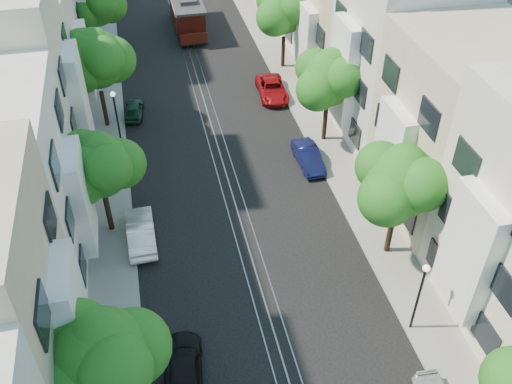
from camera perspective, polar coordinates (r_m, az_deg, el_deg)
ground at (r=44.72m, az=-5.41°, el=9.71°), size 200.00×200.00×0.00m
sidewalk_east at (r=45.98m, az=3.71°, el=10.78°), size 2.50×80.00×0.12m
sidewalk_west at (r=44.56m, az=-14.76°, el=8.50°), size 2.50×80.00×0.12m
rail_left at (r=44.66m, az=-6.11°, el=9.64°), size 0.06×80.00×0.02m
rail_slot at (r=44.71m, az=-5.41°, el=9.72°), size 0.06×80.00×0.02m
rail_right at (r=44.77m, az=-4.70°, el=9.81°), size 0.06×80.00×0.02m
lane_line at (r=44.72m, az=-5.41°, el=9.71°), size 0.08×80.00×0.01m
townhouses_east at (r=45.14m, az=9.93°, el=16.93°), size 7.75×72.00×12.00m
townhouses_west at (r=42.79m, az=-22.16°, el=13.20°), size 7.75×72.00×11.76m
tree_e_b at (r=28.65m, az=14.35°, el=0.88°), size 4.93×4.08×6.68m
tree_e_c at (r=37.14m, az=7.39°, el=11.09°), size 4.84×3.99×6.52m
tree_e_d at (r=46.53m, az=2.95°, el=17.71°), size 5.01×4.16×6.85m
tree_w_a at (r=21.57m, az=-15.12°, el=-15.85°), size 4.93×4.08×6.68m
tree_w_b at (r=30.41m, az=-15.35°, el=2.40°), size 4.72×3.87×6.27m
tree_w_c at (r=39.56m, az=-15.71°, el=12.55°), size 5.13×4.28×7.09m
tree_w_d at (r=49.87m, az=-15.70°, el=17.56°), size 4.84×3.99×6.52m
lamp_east at (r=26.41m, az=16.16°, el=-9.22°), size 0.32×0.32×4.16m
lamp_west at (r=37.92m, az=-13.84°, el=7.81°), size 0.32×0.32×4.16m
cable_car at (r=54.94m, az=-6.96°, el=17.63°), size 2.63×8.34×3.20m
parked_car_e_mid at (r=36.71m, az=5.25°, el=3.54°), size 1.41×3.73×1.22m
parked_car_e_far at (r=44.01m, az=1.62°, el=10.27°), size 2.27×4.51×1.22m
parked_car_w_near at (r=25.78m, az=-7.29°, el=-17.15°), size 2.14×4.42×1.24m
parked_car_w_mid at (r=31.68m, az=-11.44°, el=-3.89°), size 1.50×4.17×1.37m
parked_car_w_far at (r=42.50m, az=-12.10°, el=8.10°), size 1.66×3.25×1.06m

